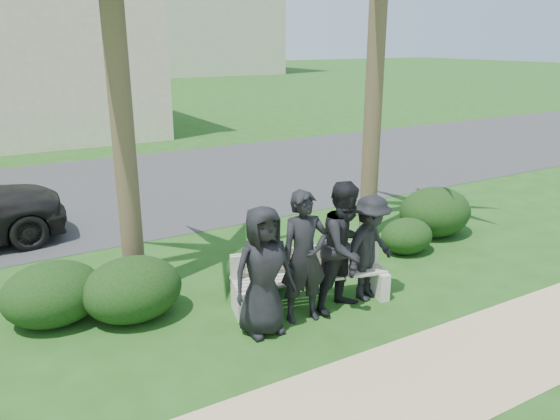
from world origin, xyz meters
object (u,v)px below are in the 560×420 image
at_px(park_bench, 310,280).
at_px(man_d, 370,248).
at_px(man_c, 346,247).
at_px(man_a, 263,271).
at_px(man_b, 304,257).

xyz_separation_m(park_bench, man_d, (0.82, -0.28, 0.42)).
distance_m(man_c, man_d, 0.51).
xyz_separation_m(man_c, man_d, (0.49, 0.08, -0.14)).
distance_m(man_a, man_c, 1.28).
relative_size(man_a, man_b, 0.94).
bearing_deg(man_a, man_d, 3.35).
relative_size(man_a, man_c, 0.92).
bearing_deg(man_b, park_bench, 55.99).
height_order(park_bench, man_b, man_b).
distance_m(park_bench, man_b, 0.71).
height_order(man_a, man_b, man_b).
height_order(park_bench, man_c, man_c).
bearing_deg(park_bench, man_c, -33.62).
bearing_deg(park_bench, man_b, -120.08).
relative_size(man_c, man_d, 1.18).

